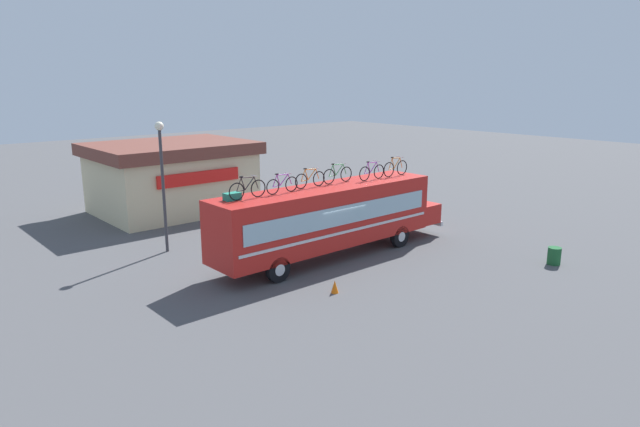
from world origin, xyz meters
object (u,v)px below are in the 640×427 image
object	(u,v)px
rooftop_bicycle_2	(282,185)
rooftop_bicycle_6	(395,168)
bus	(331,216)
rooftop_bicycle_4	(338,175)
rooftop_bicycle_5	(372,172)
traffic_cone	(335,287)
rooftop_bicycle_1	(247,189)
rooftop_bicycle_3	(310,179)
luggage_bag_1	(232,196)
trash_bin	(554,256)
street_lamp	(162,169)

from	to	relation	value
rooftop_bicycle_2	rooftop_bicycle_6	world-z (taller)	rooftop_bicycle_6
rooftop_bicycle_6	bus	bearing A→B (deg)	177.93
rooftop_bicycle_4	rooftop_bicycle_6	xyz separation A→B (m)	(3.39, -0.48, 0.01)
rooftop_bicycle_5	traffic_cone	xyz separation A→B (m)	(-5.31, -3.26, -3.41)
rooftop_bicycle_1	traffic_cone	distance (m)	5.12
bus	rooftop_bicycle_3	bearing A→B (deg)	160.48
luggage_bag_1	rooftop_bicycle_6	size ratio (longest dim) A/B	0.38
trash_bin	rooftop_bicycle_3	bearing A→B (deg)	135.18
street_lamp	trash_bin	bearing A→B (deg)	-47.31
bus	traffic_cone	bearing A→B (deg)	-129.99
street_lamp	luggage_bag_1	bearing A→B (deg)	-86.46
trash_bin	street_lamp	distance (m)	17.83
rooftop_bicycle_2	traffic_cone	bearing A→B (deg)	-94.07
rooftop_bicycle_6	rooftop_bicycle_1	bearing A→B (deg)	178.03
bus	rooftop_bicycle_1	distance (m)	4.63
rooftop_bicycle_5	rooftop_bicycle_6	world-z (taller)	rooftop_bicycle_6
rooftop_bicycle_3	rooftop_bicycle_5	xyz separation A→B (m)	(3.40, -0.44, 0.01)
rooftop_bicycle_5	traffic_cone	size ratio (longest dim) A/B	3.32
rooftop_bicycle_1	rooftop_bicycle_2	size ratio (longest dim) A/B	1.07
rooftop_bicycle_3	rooftop_bicycle_6	size ratio (longest dim) A/B	0.99
luggage_bag_1	rooftop_bicycle_4	distance (m)	5.60
street_lamp	rooftop_bicycle_3	bearing A→B (deg)	-51.18
luggage_bag_1	trash_bin	xyz separation A→B (m)	(11.52, -7.52, -3.04)
rooftop_bicycle_2	rooftop_bicycle_3	bearing A→B (deg)	6.56
trash_bin	traffic_cone	bearing A→B (deg)	158.07
rooftop_bicycle_6	street_lamp	distance (m)	10.98
rooftop_bicycle_3	trash_bin	world-z (taller)	rooftop_bicycle_3
trash_bin	rooftop_bicycle_6	bearing A→B (deg)	109.82
street_lamp	rooftop_bicycle_6	bearing A→B (deg)	-31.93
rooftop_bicycle_5	rooftop_bicycle_6	bearing A→B (deg)	-1.05
bus	luggage_bag_1	world-z (taller)	luggage_bag_1
bus	street_lamp	bearing A→B (deg)	132.63
trash_bin	luggage_bag_1	bearing A→B (deg)	146.87
luggage_bag_1	bus	bearing A→B (deg)	-3.89
luggage_bag_1	rooftop_bicycle_2	distance (m)	2.31
rooftop_bicycle_5	traffic_cone	world-z (taller)	rooftop_bicycle_5
bus	rooftop_bicycle_3	world-z (taller)	rooftop_bicycle_3
luggage_bag_1	traffic_cone	world-z (taller)	luggage_bag_1
rooftop_bicycle_2	rooftop_bicycle_4	bearing A→B (deg)	3.44
rooftop_bicycle_1	rooftop_bicycle_6	distance (m)	8.40
luggage_bag_1	street_lamp	world-z (taller)	street_lamp
luggage_bag_1	rooftop_bicycle_1	world-z (taller)	rooftop_bicycle_1
rooftop_bicycle_3	street_lamp	size ratio (longest dim) A/B	0.28
luggage_bag_1	street_lamp	xyz separation A→B (m)	(-0.33, 5.32, 0.50)
trash_bin	street_lamp	bearing A→B (deg)	132.69
rooftop_bicycle_4	rooftop_bicycle_3	bearing A→B (deg)	-179.76
rooftop_bicycle_2	rooftop_bicycle_5	xyz separation A→B (m)	(5.06, -0.25, 0.02)
rooftop_bicycle_4	traffic_cone	bearing A→B (deg)	-133.77
luggage_bag_1	traffic_cone	bearing A→B (deg)	-61.09
luggage_bag_1	rooftop_bicycle_1	size ratio (longest dim) A/B	0.38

